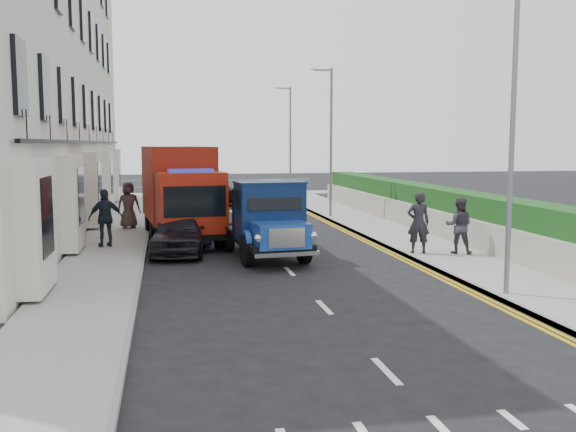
# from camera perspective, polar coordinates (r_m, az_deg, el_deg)

# --- Properties ---
(ground) EXTENTS (120.00, 120.00, 0.00)m
(ground) POSITION_cam_1_polar(r_m,az_deg,el_deg) (15.99, 1.50, -6.34)
(ground) COLOR black
(ground) RESTS_ON ground
(pavement_west) EXTENTS (2.40, 38.00, 0.12)m
(pavement_west) POSITION_cam_1_polar(r_m,az_deg,el_deg) (24.55, -15.07, -1.91)
(pavement_west) COLOR gray
(pavement_west) RESTS_ON ground
(pavement_east) EXTENTS (2.60, 38.00, 0.12)m
(pavement_east) POSITION_cam_1_polar(r_m,az_deg,el_deg) (25.95, 8.72, -1.32)
(pavement_east) COLOR gray
(pavement_east) RESTS_ON ground
(promenade) EXTENTS (30.00, 2.50, 0.12)m
(promenade) POSITION_cam_1_polar(r_m,az_deg,el_deg) (44.49, -6.48, 1.95)
(promenade) COLOR gray
(promenade) RESTS_ON ground
(sea_plane) EXTENTS (120.00, 120.00, 0.00)m
(sea_plane) POSITION_cam_1_polar(r_m,az_deg,el_deg) (75.39, -8.27, 3.72)
(sea_plane) COLOR #4D5E6A
(sea_plane) RESTS_ON ground
(terrace_west) EXTENTS (6.31, 30.20, 14.25)m
(terrace_west) POSITION_cam_1_polar(r_m,az_deg,el_deg) (29.11, -23.53, 13.09)
(terrace_west) COLOR silver
(terrace_west) RESTS_ON ground
(garden_east) EXTENTS (1.45, 28.00, 1.75)m
(garden_east) POSITION_cam_1_polar(r_m,az_deg,el_deg) (26.55, 12.64, 0.60)
(garden_east) COLOR #B2AD9E
(garden_east) RESTS_ON ground
(seafront_railing) EXTENTS (13.00, 0.08, 1.11)m
(seafront_railing) POSITION_cam_1_polar(r_m,az_deg,el_deg) (43.66, -6.41, 2.55)
(seafront_railing) COLOR #59B2A5
(seafront_railing) RESTS_ON ground
(lamp_near) EXTENTS (1.23, 0.18, 7.00)m
(lamp_near) POSITION_cam_1_polar(r_m,az_deg,el_deg) (15.22, 18.94, 7.82)
(lamp_near) COLOR slate
(lamp_near) RESTS_ON ground
(lamp_mid) EXTENTS (1.23, 0.18, 7.00)m
(lamp_mid) POSITION_cam_1_polar(r_m,az_deg,el_deg) (30.18, 3.63, 7.32)
(lamp_mid) COLOR slate
(lamp_mid) RESTS_ON ground
(lamp_far) EXTENTS (1.23, 0.18, 7.00)m
(lamp_far) POSITION_cam_1_polar(r_m,az_deg,el_deg) (39.94, 0.03, 7.13)
(lamp_far) COLOR slate
(lamp_far) RESTS_ON ground
(bedford_lorry) EXTENTS (2.46, 5.18, 2.37)m
(bedford_lorry) POSITION_cam_1_polar(r_m,az_deg,el_deg) (19.46, -1.76, -0.77)
(bedford_lorry) COLOR black
(bedford_lorry) RESTS_ON ground
(red_lorry) EXTENTS (2.93, 6.74, 3.42)m
(red_lorry) POSITION_cam_1_polar(r_m,az_deg,el_deg) (23.88, -9.57, 2.25)
(red_lorry) COLOR black
(red_lorry) RESTS_ON ground
(parked_car_front) EXTENTS (2.07, 4.23, 1.39)m
(parked_car_front) POSITION_cam_1_polar(r_m,az_deg,el_deg) (20.98, -9.63, -1.43)
(parked_car_front) COLOR black
(parked_car_front) RESTS_ON ground
(parked_car_mid) EXTENTS (1.73, 4.64, 1.51)m
(parked_car_mid) POSITION_cam_1_polar(r_m,az_deg,el_deg) (23.56, -8.95, -0.40)
(parked_car_mid) COLOR #597CC0
(parked_car_mid) RESTS_ON ground
(parked_car_rear) EXTENTS (2.37, 4.99, 1.40)m
(parked_car_rear) POSITION_cam_1_polar(r_m,az_deg,el_deg) (27.39, -9.22, 0.43)
(parked_car_rear) COLOR #B7B8BD
(parked_car_rear) RESTS_ON ground
(seafront_car_left) EXTENTS (2.92, 5.12, 1.35)m
(seafront_car_left) POSITION_cam_1_polar(r_m,az_deg,el_deg) (37.96, -6.71, 2.10)
(seafront_car_left) COLOR black
(seafront_car_left) RESTS_ON ground
(seafront_car_right) EXTENTS (2.16, 4.58, 1.51)m
(seafront_car_right) POSITION_cam_1_polar(r_m,az_deg,el_deg) (38.18, -1.43, 2.29)
(seafront_car_right) COLOR #A0A0A5
(seafront_car_right) RESTS_ON ground
(pedestrian_east_near) EXTENTS (0.78, 0.59, 1.93)m
(pedestrian_east_near) POSITION_cam_1_polar(r_m,az_deg,el_deg) (20.43, 11.51, -0.57)
(pedestrian_east_near) COLOR black
(pedestrian_east_near) RESTS_ON pavement_east
(pedestrian_east_far) EXTENTS (1.05, 0.96, 1.75)m
(pedestrian_east_far) POSITION_cam_1_polar(r_m,az_deg,el_deg) (20.66, 14.96, -0.83)
(pedestrian_east_far) COLOR #372F3A
(pedestrian_east_far) RESTS_ON pavement_east
(pedestrian_west_near) EXTENTS (1.22, 0.79, 1.92)m
(pedestrian_west_near) POSITION_cam_1_polar(r_m,az_deg,el_deg) (22.14, -15.91, -0.16)
(pedestrian_west_near) COLOR #1A232F
(pedestrian_west_near) RESTS_ON pavement_west
(pedestrian_west_far) EXTENTS (1.05, 0.82, 1.89)m
(pedestrian_west_far) POSITION_cam_1_polar(r_m,az_deg,el_deg) (26.70, -13.98, 0.95)
(pedestrian_west_far) COLOR #41302F
(pedestrian_west_far) RESTS_ON pavement_west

